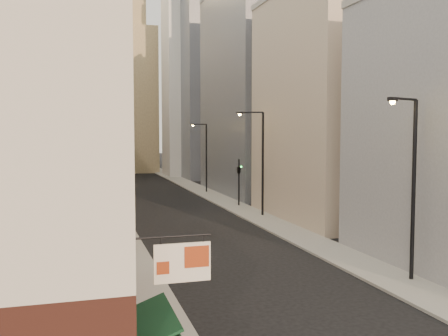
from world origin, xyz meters
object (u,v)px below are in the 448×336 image
Objects in this scene: streetlamp_near at (411,179)px; streetlamp_far at (205,154)px; traffic_light_right at (239,170)px; traffic_light_left at (108,174)px; streetlamp_mid at (260,157)px; white_tower at (187,72)px; clock_tower at (118,83)px.

streetlamp_near is 1.07× the size of streetlamp_far.
traffic_light_left is at bearing 5.55° from traffic_light_right.
streetlamp_mid is at bearing 68.15° from streetlamp_near.
streetlamp_near reaches higher than traffic_light_right.
streetlamp_near is (-2.90, -66.78, -13.19)m from white_tower.
streetlamp_far is at bearing -79.51° from clock_tower.
streetlamp_far is at bearing -63.45° from traffic_light_right.
traffic_light_right is at bearing 170.50° from traffic_light_left.
clock_tower reaches higher than traffic_light_left.
streetlamp_mid is at bearing 149.47° from traffic_light_left.
streetlamp_far is (-0.42, 18.95, -0.45)m from streetlamp_mid.
traffic_light_right is (-0.12, 27.81, -1.50)m from streetlamp_near.
streetlamp_mid is at bearing -93.90° from white_tower.
clock_tower reaches higher than streetlamp_far.
streetlamp_near is at bearing -84.27° from clock_tower.
streetlamp_far is at bearing 68.50° from streetlamp_near.
traffic_light_right is (-3.02, -38.97, -14.69)m from white_tower.
streetlamp_mid is 1.09× the size of streetlamp_far.
clock_tower is 1.08× the size of white_tower.
clock_tower is 61.14m from streetlamp_mid.
clock_tower is 8.98× the size of traffic_light_right.
streetlamp_far is 12.59m from traffic_light_right.
clock_tower is at bearing 83.84° from streetlamp_far.
clock_tower is 17.83m from white_tower.
traffic_light_right is (13.15, -4.47, 0.48)m from traffic_light_left.
streetlamp_near is 34.96m from traffic_light_left.
clock_tower is 55.30m from traffic_light_right.
streetlamp_mid is (-0.19, 21.38, 0.12)m from streetlamp_near.
streetlamp_mid is 1.94× the size of traffic_light_right.
traffic_light_right is at bearing -81.44° from clock_tower.
clock_tower is 4.74× the size of streetlamp_near.
streetlamp_near is 21.38m from streetlamp_mid.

